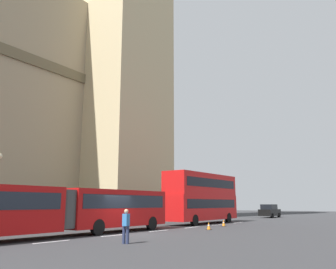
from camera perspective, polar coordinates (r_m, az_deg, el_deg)
The scene contains 8 objects.
ground_plane at distance 23.44m, azimuth -7.06°, elevation -16.09°, with size 160.00×160.00×0.00m, color #333335.
lane_centre_marking at distance 24.41m, azimuth -4.92°, elevation -15.93°, with size 34.40×0.16×0.01m.
articulated_bus at distance 22.27m, azimuth -17.68°, elevation -11.40°, with size 18.43×2.54×2.90m.
double_decker_bus at distance 35.38m, azimuth 5.68°, elevation -10.10°, with size 10.59×2.54×4.90m.
sedan_lead at distance 52.62m, azimuth 16.49°, elevation -12.05°, with size 4.40×1.86×1.85m.
traffic_cone_west at distance 27.34m, azimuth 6.76°, elevation -14.81°, with size 0.36×0.36×0.58m.
traffic_cone_middle at distance 31.63m, azimuth 9.20°, elevation -14.27°, with size 0.36×0.36×0.58m.
pedestrian_near_cones at distance 17.94m, azimuth -6.98°, elevation -14.64°, with size 0.45×0.35×1.69m.
Camera 1 is at (-17.18, -15.84, 1.96)m, focal length 36.80 mm.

